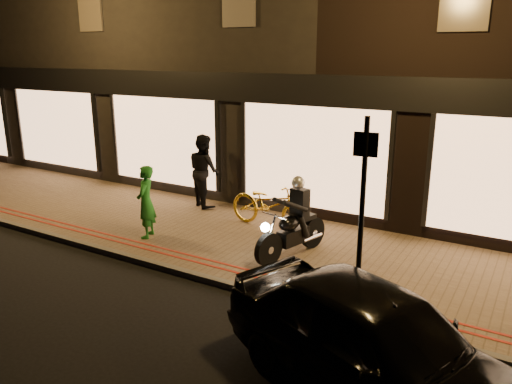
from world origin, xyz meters
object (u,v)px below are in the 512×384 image
motorcycle (293,226)px  sign_post (362,207)px  person_green (146,202)px  bicycle_gold (270,205)px  parked_car (376,344)px

motorcycle → sign_post: sign_post is taller
motorcycle → person_green: (-3.16, -0.69, 0.17)m
sign_post → bicycle_gold: bearing=139.0°
sign_post → bicycle_gold: (-3.00, 2.61, -1.13)m
motorcycle → bicycle_gold: bearing=149.4°
motorcycle → parked_car: bearing=-35.4°
bicycle_gold → parked_car: bearing=-133.0°
motorcycle → person_green: size_ratio=1.22×
motorcycle → sign_post: bearing=-24.0°
sign_post → person_green: bearing=171.4°
sign_post → bicycle_gold: size_ratio=1.44×
motorcycle → person_green: motorcycle is taller
motorcycle → bicycle_gold: motorcycle is taller
motorcycle → sign_post: size_ratio=0.64×
motorcycle → parked_car: (2.64, -3.11, -0.02)m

